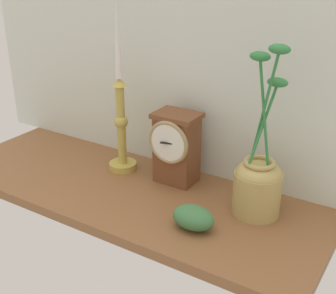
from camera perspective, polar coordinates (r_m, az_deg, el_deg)
ground_plane at (r=115.54cm, az=-5.09°, el=-5.62°), size 100.00×36.00×2.40cm
back_wall at (r=118.10cm, az=-0.18°, el=12.64°), size 120.00×2.00×65.00cm
mantel_clock at (r=113.51cm, az=1.00°, el=0.02°), size 11.11×9.42×18.35cm
candlestick_tall_left at (r=118.71cm, az=-5.93°, el=3.84°), size 7.42×7.42×45.09cm
brass_vase_jar at (r=102.48cm, az=11.21°, el=-4.18°), size 10.75×10.75×38.67cm
ivy_sprig at (r=98.14cm, az=3.19°, el=-8.82°), size 9.36×6.55×5.08cm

